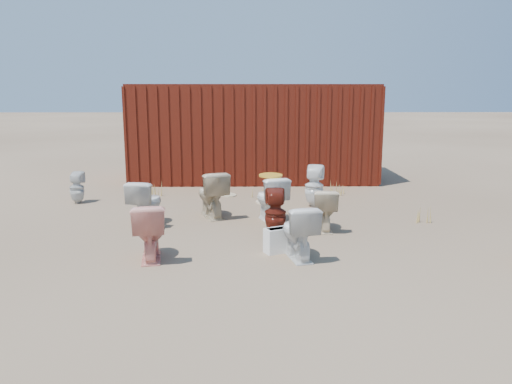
{
  "coord_description": "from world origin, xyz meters",
  "views": [
    {
      "loc": [
        -0.11,
        -7.69,
        2.2
      ],
      "look_at": [
        0.0,
        0.6,
        0.55
      ],
      "focal_mm": 35.0,
      "sensor_mm": 36.0,
      "label": 1
    }
  ],
  "objects_px": {
    "toilet_front_a": "(146,203)",
    "toilet_back_beige_right": "(324,209)",
    "toilet_front_maroon": "(275,213)",
    "toilet_back_a": "(77,188)",
    "shipping_container": "(254,132)",
    "loose_tank": "(282,240)",
    "toilet_back_yellowlid": "(271,199)",
    "toilet_front_pink": "(150,231)",
    "toilet_back_beige_left": "(211,194)",
    "toilet_front_c": "(298,232)",
    "toilet_back_e": "(314,186)"
  },
  "relations": [
    {
      "from": "toilet_front_maroon",
      "to": "loose_tank",
      "type": "bearing_deg",
      "value": 93.11
    },
    {
      "from": "toilet_front_a",
      "to": "toilet_back_beige_right",
      "type": "relative_size",
      "value": 1.12
    },
    {
      "from": "toilet_front_a",
      "to": "toilet_back_e",
      "type": "distance_m",
      "value": 3.31
    },
    {
      "from": "toilet_front_pink",
      "to": "toilet_back_e",
      "type": "bearing_deg",
      "value": -138.65
    },
    {
      "from": "toilet_front_a",
      "to": "toilet_back_beige_right",
      "type": "distance_m",
      "value": 2.98
    },
    {
      "from": "shipping_container",
      "to": "toilet_front_pink",
      "type": "xyz_separation_m",
      "value": [
        -1.45,
        -6.44,
        -0.81
      ]
    },
    {
      "from": "toilet_back_a",
      "to": "toilet_back_beige_right",
      "type": "xyz_separation_m",
      "value": [
        4.71,
        -2.08,
        0.03
      ]
    },
    {
      "from": "toilet_front_maroon",
      "to": "toilet_back_beige_right",
      "type": "bearing_deg",
      "value": -158.83
    },
    {
      "from": "toilet_front_c",
      "to": "loose_tank",
      "type": "relative_size",
      "value": 1.5
    },
    {
      "from": "toilet_front_maroon",
      "to": "toilet_front_a",
      "type": "bearing_deg",
      "value": -18.46
    },
    {
      "from": "toilet_back_e",
      "to": "toilet_front_maroon",
      "type": "bearing_deg",
      "value": 82.88
    },
    {
      "from": "toilet_front_maroon",
      "to": "toilet_back_beige_left",
      "type": "relative_size",
      "value": 0.88
    },
    {
      "from": "toilet_back_beige_left",
      "to": "toilet_back_yellowlid",
      "type": "relative_size",
      "value": 1.05
    },
    {
      "from": "toilet_back_beige_right",
      "to": "loose_tank",
      "type": "height_order",
      "value": "toilet_back_beige_right"
    },
    {
      "from": "toilet_front_a",
      "to": "toilet_back_a",
      "type": "xyz_separation_m",
      "value": [
        -1.75,
        1.72,
        -0.07
      ]
    },
    {
      "from": "toilet_back_beige_right",
      "to": "loose_tank",
      "type": "bearing_deg",
      "value": 58.92
    },
    {
      "from": "toilet_front_maroon",
      "to": "loose_tank",
      "type": "distance_m",
      "value": 0.83
    },
    {
      "from": "toilet_back_beige_left",
      "to": "toilet_back_e",
      "type": "height_order",
      "value": "toilet_back_beige_left"
    },
    {
      "from": "toilet_back_beige_right",
      "to": "toilet_back_yellowlid",
      "type": "distance_m",
      "value": 1.03
    },
    {
      "from": "toilet_front_a",
      "to": "toilet_front_c",
      "type": "relative_size",
      "value": 1.03
    },
    {
      "from": "toilet_front_c",
      "to": "loose_tank",
      "type": "distance_m",
      "value": 0.4
    },
    {
      "from": "toilet_front_maroon",
      "to": "loose_tank",
      "type": "relative_size",
      "value": 1.48
    },
    {
      "from": "loose_tank",
      "to": "toilet_back_beige_right",
      "type": "bearing_deg",
      "value": 30.39
    },
    {
      "from": "toilet_back_beige_left",
      "to": "toilet_front_maroon",
      "type": "bearing_deg",
      "value": 110.27
    },
    {
      "from": "toilet_front_a",
      "to": "toilet_back_a",
      "type": "bearing_deg",
      "value": -32.07
    },
    {
      "from": "toilet_front_maroon",
      "to": "toilet_back_beige_left",
      "type": "height_order",
      "value": "toilet_back_beige_left"
    },
    {
      "from": "toilet_front_pink",
      "to": "toilet_front_maroon",
      "type": "relative_size",
      "value": 1.06
    },
    {
      "from": "loose_tank",
      "to": "toilet_front_pink",
      "type": "bearing_deg",
      "value": 163.43
    },
    {
      "from": "shipping_container",
      "to": "toilet_back_a",
      "type": "height_order",
      "value": "shipping_container"
    },
    {
      "from": "toilet_back_a",
      "to": "toilet_back_beige_right",
      "type": "distance_m",
      "value": 5.15
    },
    {
      "from": "toilet_front_a",
      "to": "toilet_front_c",
      "type": "bearing_deg",
      "value": 155.99
    },
    {
      "from": "shipping_container",
      "to": "loose_tank",
      "type": "xyz_separation_m",
      "value": [
        0.35,
        -6.16,
        -1.02
      ]
    },
    {
      "from": "toilet_back_e",
      "to": "loose_tank",
      "type": "bearing_deg",
      "value": 89.87
    },
    {
      "from": "shipping_container",
      "to": "toilet_back_a",
      "type": "bearing_deg",
      "value": -140.69
    },
    {
      "from": "toilet_front_pink",
      "to": "toilet_back_yellowlid",
      "type": "height_order",
      "value": "toilet_back_yellowlid"
    },
    {
      "from": "shipping_container",
      "to": "toilet_back_a",
      "type": "xyz_separation_m",
      "value": [
        -3.6,
        -2.95,
        -0.88
      ]
    },
    {
      "from": "toilet_back_beige_right",
      "to": "toilet_back_e",
      "type": "bearing_deg",
      "value": -88.78
    },
    {
      "from": "toilet_back_beige_right",
      "to": "toilet_back_yellowlid",
      "type": "relative_size",
      "value": 0.87
    },
    {
      "from": "toilet_back_yellowlid",
      "to": "toilet_back_beige_left",
      "type": "bearing_deg",
      "value": -36.25
    },
    {
      "from": "toilet_front_maroon",
      "to": "toilet_back_a",
      "type": "distance_m",
      "value": 4.58
    },
    {
      "from": "toilet_front_a",
      "to": "loose_tank",
      "type": "height_order",
      "value": "toilet_front_a"
    },
    {
      "from": "toilet_back_a",
      "to": "toilet_back_e",
      "type": "distance_m",
      "value": 4.77
    },
    {
      "from": "toilet_front_a",
      "to": "toilet_back_beige_left",
      "type": "distance_m",
      "value": 1.19
    },
    {
      "from": "toilet_back_beige_left",
      "to": "toilet_back_e",
      "type": "bearing_deg",
      "value": -178.37
    },
    {
      "from": "toilet_back_a",
      "to": "toilet_back_yellowlid",
      "type": "bearing_deg",
      "value": 159.48
    },
    {
      "from": "toilet_front_pink",
      "to": "toilet_back_a",
      "type": "relative_size",
      "value": 1.23
    },
    {
      "from": "shipping_container",
      "to": "toilet_back_beige_left",
      "type": "distance_m",
      "value": 4.27
    },
    {
      "from": "toilet_front_pink",
      "to": "toilet_back_yellowlid",
      "type": "relative_size",
      "value": 0.98
    },
    {
      "from": "shipping_container",
      "to": "toilet_back_e",
      "type": "xyz_separation_m",
      "value": [
        1.16,
        -3.31,
        -0.79
      ]
    },
    {
      "from": "toilet_front_maroon",
      "to": "toilet_back_e",
      "type": "relative_size",
      "value": 0.91
    }
  ]
}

